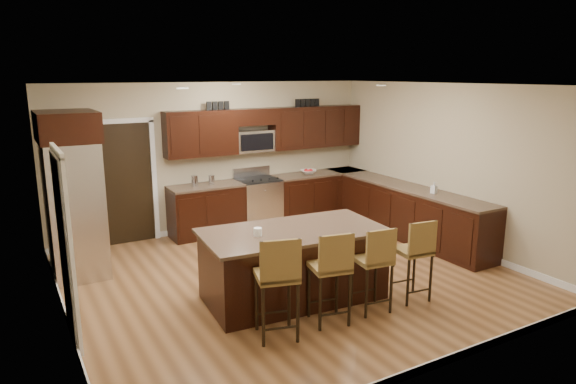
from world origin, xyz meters
TOP-DOWN VIEW (x-y plane):
  - floor at (0.00, 0.00)m, footprint 6.00×6.00m
  - ceiling at (0.00, 0.00)m, footprint 6.00×6.00m
  - wall_back at (0.00, 2.75)m, footprint 6.00×0.00m
  - wall_left at (-3.00, 0.00)m, footprint 0.00×5.50m
  - wall_right at (3.00, 0.00)m, footprint 0.00×5.50m
  - base_cabinets at (1.90, 1.45)m, footprint 4.02×3.96m
  - upper_cabinets at (1.04, 2.58)m, footprint 4.00×0.33m
  - range at (0.68, 2.45)m, footprint 0.76×0.64m
  - microwave at (0.68, 2.60)m, footprint 0.76×0.31m
  - doorway at (-1.65, 2.73)m, footprint 0.85×0.03m
  - pantry_door at (-2.98, -0.30)m, footprint 0.03×0.80m
  - letter_decor at (0.90, 2.58)m, footprint 2.20×0.03m
  - island at (-0.34, -0.61)m, footprint 2.40×1.39m
  - stool_left at (-1.02, -1.46)m, footprint 0.54×0.54m
  - stool_mid at (-0.32, -1.45)m, footprint 0.49×0.49m
  - stool_right at (0.31, -1.45)m, footprint 0.45×0.45m
  - refrigerator at (-2.62, 1.65)m, footprint 0.79×1.03m
  - floor_mat at (0.33, 1.18)m, footprint 1.09×0.83m
  - fruit_bowl at (1.79, 2.45)m, footprint 0.40×0.40m
  - soap_bottle at (2.70, -0.01)m, footprint 0.10×0.10m
  - canister_tall at (-0.55, 2.45)m, footprint 0.12×0.12m
  - canister_short at (-0.23, 2.45)m, footprint 0.11×0.11m
  - island_jar at (-0.84, -0.61)m, footprint 0.10×0.10m
  - stool_extra at (0.96, -1.45)m, footprint 0.45×0.45m

SIDE VIEW (x-z plane):
  - floor at x=0.00m, z-range 0.00..0.00m
  - floor_mat at x=0.33m, z-range 0.00..0.01m
  - island at x=-0.34m, z-range -0.03..0.89m
  - base_cabinets at x=1.90m, z-range 0.00..0.92m
  - range at x=0.68m, z-range -0.08..1.03m
  - stool_right at x=0.31m, z-range 0.13..1.21m
  - stool_extra at x=0.96m, z-range 0.13..1.21m
  - stool_mid at x=-0.32m, z-range 0.14..1.26m
  - stool_left at x=-1.02m, z-range 0.15..1.33m
  - fruit_bowl at x=1.79m, z-range 0.92..1.00m
  - island_jar at x=-0.84m, z-range 0.92..1.02m
  - canister_short at x=-0.23m, z-range 0.92..1.09m
  - soap_bottle at x=2.70m, z-range 0.92..1.11m
  - canister_tall at x=-0.55m, z-range 0.92..1.11m
  - pantry_door at x=-2.98m, z-range 0.00..2.04m
  - doorway at x=-1.65m, z-range 0.00..2.06m
  - refrigerator at x=-2.62m, z-range 0.02..2.37m
  - wall_back at x=0.00m, z-range -1.65..4.35m
  - wall_left at x=-3.00m, z-range -1.40..4.10m
  - wall_right at x=3.00m, z-range -1.40..4.10m
  - microwave at x=0.68m, z-range 1.42..1.82m
  - upper_cabinets at x=1.04m, z-range 1.44..2.24m
  - letter_decor at x=0.90m, z-range 2.22..2.37m
  - ceiling at x=0.00m, z-range 2.70..2.70m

